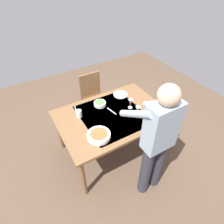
# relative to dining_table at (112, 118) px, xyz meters

# --- Properties ---
(ground_plane) EXTENTS (6.00, 6.00, 0.00)m
(ground_plane) POSITION_rel_dining_table_xyz_m (0.00, 0.00, -0.71)
(ground_plane) COLOR brown
(dining_table) EXTENTS (1.55, 1.08, 0.78)m
(dining_table) POSITION_rel_dining_table_xyz_m (0.00, 0.00, 0.00)
(dining_table) COLOR brown
(dining_table) RESTS_ON ground_plane
(chair_near) EXTENTS (0.40, 0.40, 0.91)m
(chair_near) POSITION_rel_dining_table_xyz_m (-0.13, -0.92, -0.18)
(chair_near) COLOR #523019
(chair_near) RESTS_ON ground_plane
(person_server) EXTENTS (0.42, 0.61, 1.69)m
(person_server) POSITION_rel_dining_table_xyz_m (-0.11, 0.80, 0.26)
(person_server) COLOR #2D2D38
(person_server) RESTS_ON ground_plane
(wine_bottle) EXTENTS (0.07, 0.07, 0.30)m
(wine_bottle) POSITION_rel_dining_table_xyz_m (-0.56, 0.37, 0.18)
(wine_bottle) COLOR black
(wine_bottle) RESTS_ON dining_table
(wine_glass_left) EXTENTS (0.07, 0.07, 0.15)m
(wine_glass_left) POSITION_rel_dining_table_xyz_m (-0.31, 0.19, 0.18)
(wine_glass_left) COLOR white
(wine_glass_left) RESTS_ON dining_table
(wine_glass_right) EXTENTS (0.07, 0.07, 0.15)m
(wine_glass_right) POSITION_rel_dining_table_xyz_m (-0.32, -0.00, 0.18)
(wine_glass_right) COLOR white
(wine_glass_right) RESTS_ON dining_table
(water_cup_near_left) EXTENTS (0.08, 0.08, 0.10)m
(water_cup_near_left) POSITION_rel_dining_table_xyz_m (-0.64, 0.25, 0.12)
(water_cup_near_left) COLOR silver
(water_cup_near_left) RESTS_ON dining_table
(water_cup_near_right) EXTENTS (0.08, 0.08, 0.11)m
(water_cup_near_right) POSITION_rel_dining_table_xyz_m (0.42, -0.20, 0.13)
(water_cup_near_right) COLOR silver
(water_cup_near_right) RESTS_ON dining_table
(serving_bowl_pasta) EXTENTS (0.30, 0.30, 0.07)m
(serving_bowl_pasta) POSITION_rel_dining_table_xyz_m (0.36, 0.29, 0.10)
(serving_bowl_pasta) COLOR white
(serving_bowl_pasta) RESTS_ON dining_table
(side_bowl_salad) EXTENTS (0.18, 0.18, 0.07)m
(side_bowl_salad) POSITION_rel_dining_table_xyz_m (0.05, -0.28, 0.10)
(side_bowl_salad) COLOR white
(side_bowl_salad) RESTS_ON dining_table
(dinner_plate_near) EXTENTS (0.23, 0.23, 0.01)m
(dinner_plate_near) POSITION_rel_dining_table_xyz_m (-0.37, -0.35, 0.08)
(dinner_plate_near) COLOR white
(dinner_plate_near) RESTS_ON dining_table
(table_knife) EXTENTS (0.05, 0.20, 0.00)m
(table_knife) POSITION_rel_dining_table_xyz_m (-0.03, -0.07, 0.07)
(table_knife) COLOR silver
(table_knife) RESTS_ON dining_table
(table_fork) EXTENTS (0.05, 0.18, 0.00)m
(table_fork) POSITION_rel_dining_table_xyz_m (0.41, -0.37, 0.07)
(table_fork) COLOR silver
(table_fork) RESTS_ON dining_table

